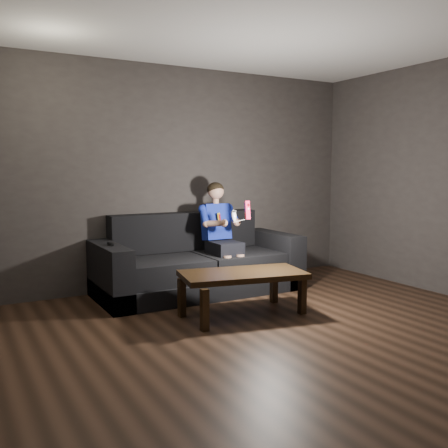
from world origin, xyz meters
TOP-DOWN VIEW (x-y plane):
  - floor at (0.00, 0.00)m, footprint 5.00×5.00m
  - back_wall at (0.00, 2.50)m, footprint 5.00×0.04m
  - ceiling at (0.00, 0.00)m, footprint 5.00×5.00m
  - sofa at (0.05, 2.01)m, footprint 2.38×1.03m
  - child at (0.32, 1.95)m, footprint 0.48×0.59m
  - wii_remote_red at (0.41, 1.49)m, footprint 0.06×0.08m
  - nunchuk_white at (0.24, 1.49)m, footprint 0.06×0.09m
  - wii_remote_black at (-1.02, 1.92)m, footprint 0.03×0.14m
  - coffee_table at (0.02, 0.93)m, footprint 1.31×0.83m

SIDE VIEW (x-z plane):
  - floor at x=0.00m, z-range 0.00..0.00m
  - sofa at x=0.05m, z-range -0.16..0.76m
  - coffee_table at x=0.02m, z-range 0.16..0.60m
  - wii_remote_black at x=-1.02m, z-range 0.65..0.68m
  - child at x=0.32m, z-range 0.18..1.36m
  - nunchuk_white at x=0.24m, z-range 0.87..1.01m
  - wii_remote_red at x=0.41m, z-range 0.89..1.10m
  - back_wall at x=0.00m, z-range 0.00..2.70m
  - ceiling at x=0.00m, z-range 2.69..2.71m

